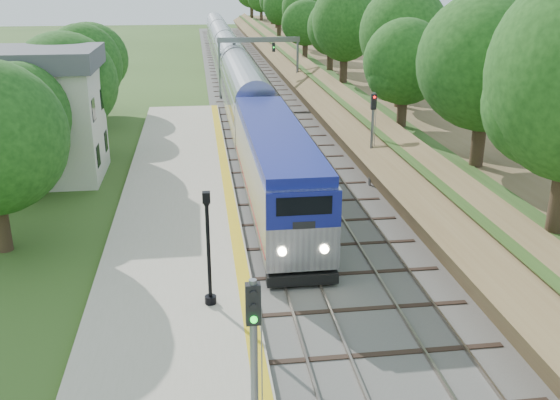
{
  "coord_description": "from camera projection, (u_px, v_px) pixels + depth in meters",
  "views": [
    {
      "loc": [
        -3.89,
        -9.25,
        12.07
      ],
      "look_at": [
        -0.5,
        16.19,
        2.8
      ],
      "focal_mm": 40.0,
      "sensor_mm": 36.0,
      "label": 1
    }
  ],
  "objects": [
    {
      "name": "trackbed",
      "position": [
        250.0,
        90.0,
        69.37
      ],
      "size": [
        9.5,
        170.0,
        0.28
      ],
      "color": "#4C4944",
      "rests_on": "ground"
    },
    {
      "name": "platform",
      "position": [
        175.0,
        262.0,
        27.42
      ],
      "size": [
        6.4,
        68.0,
        0.38
      ],
      "primitive_type": "cube",
      "color": "#ABA38A",
      "rests_on": "ground"
    },
    {
      "name": "yellow_stripe",
      "position": [
        239.0,
        254.0,
        27.7
      ],
      "size": [
        0.55,
        68.0,
        0.01
      ],
      "primitive_type": "cube",
      "color": "gold",
      "rests_on": "platform"
    },
    {
      "name": "embankment",
      "position": [
        324.0,
        71.0,
        69.77
      ],
      "size": [
        10.64,
        170.0,
        11.7
      ],
      "color": "brown",
      "rests_on": "ground"
    },
    {
      "name": "station_building",
      "position": [
        31.0,
        114.0,
        38.05
      ],
      "size": [
        8.6,
        6.6,
        8.0
      ],
      "color": "beige",
      "rests_on": "ground"
    },
    {
      "name": "signal_gantry",
      "position": [
        259.0,
        51.0,
        63.14
      ],
      "size": [
        8.4,
        0.38,
        6.2
      ],
      "color": "slate",
      "rests_on": "ground"
    },
    {
      "name": "trees_behind_platform",
      "position": [
        45.0,
        144.0,
        29.55
      ],
      "size": [
        7.82,
        53.32,
        7.21
      ],
      "color": "#332316",
      "rests_on": "ground"
    },
    {
      "name": "train",
      "position": [
        231.0,
        67.0,
        70.22
      ],
      "size": [
        3.01,
        100.18,
        4.43
      ],
      "color": "black",
      "rests_on": "trackbed"
    },
    {
      "name": "lamppost_far",
      "position": [
        209.0,
        255.0,
        22.92
      ],
      "size": [
        0.44,
        0.44,
        4.46
      ],
      "color": "black",
      "rests_on": "platform"
    },
    {
      "name": "signal_platform",
      "position": [
        254.0,
        366.0,
        13.94
      ],
      "size": [
        0.33,
        0.26,
        5.62
      ],
      "color": "slate",
      "rests_on": "platform"
    },
    {
      "name": "signal_farside",
      "position": [
        372.0,
        130.0,
        36.51
      ],
      "size": [
        0.31,
        0.24,
        5.62
      ],
      "color": "slate",
      "rests_on": "ground"
    }
  ]
}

